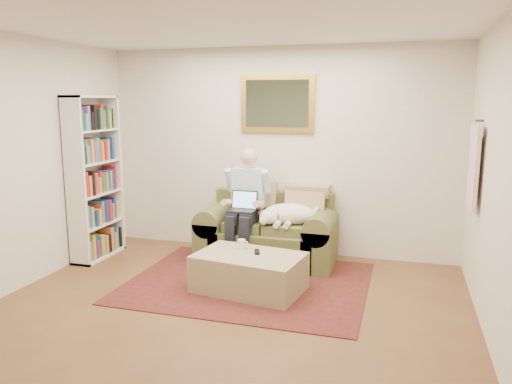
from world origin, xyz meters
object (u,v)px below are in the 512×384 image
at_px(sleeping_dog, 290,214).
at_px(bookshelf, 94,178).
at_px(ottoman, 249,273).
at_px(laptop, 243,205).
at_px(seated_man, 245,207).
at_px(sofa, 268,238).
at_px(coffee_mug, 241,244).

xyz_separation_m(sleeping_dog, bookshelf, (-2.38, -0.37, 0.38)).
bearing_deg(sleeping_dog, ottoman, -102.90).
xyz_separation_m(laptop, ottoman, (0.32, -0.80, -0.52)).
bearing_deg(seated_man, sleeping_dog, 7.13).
height_order(sofa, sleeping_dog, sofa).
bearing_deg(ottoman, seated_man, 110.61).
xyz_separation_m(sleeping_dog, coffee_mug, (-0.35, -0.76, -0.18)).
distance_m(seated_man, bookshelf, 1.89).
xyz_separation_m(ottoman, bookshelf, (-2.17, 0.56, 0.80)).
bearing_deg(laptop, coffee_mug, -73.64).
relative_size(sofa, coffee_mug, 16.33).
relative_size(laptop, bookshelf, 0.16).
relative_size(sofa, sleeping_dog, 2.43).
height_order(sofa, coffee_mug, sofa).
bearing_deg(laptop, sofa, 41.02).
bearing_deg(sofa, sleeping_dog, -15.74).
bearing_deg(laptop, seated_man, 90.00).
xyz_separation_m(sofa, laptop, (-0.24, -0.21, 0.44)).
height_order(sofa, laptop, laptop).
bearing_deg(coffee_mug, seated_man, 104.93).
bearing_deg(coffee_mug, sleeping_dog, 65.03).
xyz_separation_m(coffee_mug, bookshelf, (-2.03, 0.39, 0.56)).
relative_size(sofa, bookshelf, 0.82).
height_order(sleeping_dog, bookshelf, bookshelf).
xyz_separation_m(sofa, seated_man, (-0.24, -0.15, 0.40)).
height_order(coffee_mug, bookshelf, bookshelf).
bearing_deg(seated_man, coffee_mug, -75.07).
distance_m(laptop, coffee_mug, 0.71).
bearing_deg(ottoman, sofa, 94.50).
bearing_deg(sofa, seated_man, -148.55).
relative_size(seated_man, ottoman, 1.28).
relative_size(sofa, seated_man, 1.19).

